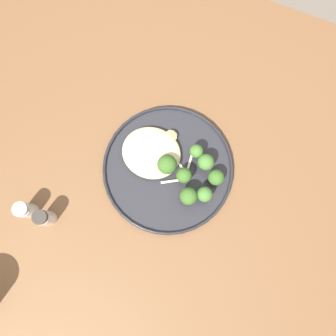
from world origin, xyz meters
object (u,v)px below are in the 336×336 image
at_px(seared_scallop_rear_pale, 158,145).
at_px(broccoli_floret_center_pile, 167,165).
at_px(broccoli_floret_tall_stalk, 196,151).
at_px(dinner_plate, 168,169).
at_px(pepper_shaker, 45,218).
at_px(salt_shaker, 26,210).
at_px(seared_scallop_tiny_bay, 171,136).
at_px(broccoli_floret_near_rim, 189,196).
at_px(broccoli_floret_split_head, 182,175).
at_px(seared_scallop_large_seared, 142,154).
at_px(seared_scallop_half_hidden, 150,166).
at_px(seared_scallop_on_noodles, 165,167).
at_px(broccoli_floret_beside_noodles, 216,177).
at_px(broccoli_floret_right_tilted, 205,194).
at_px(broccoli_floret_rear_charred, 206,162).

distance_m(seared_scallop_rear_pale, broccoli_floret_center_pile, 0.06).
bearing_deg(broccoli_floret_tall_stalk, seared_scallop_rear_pale, -171.77).
height_order(dinner_plate, pepper_shaker, pepper_shaker).
distance_m(salt_shaker, pepper_shaker, 0.04).
bearing_deg(seared_scallop_tiny_bay, broccoli_floret_near_rim, -53.18).
distance_m(dinner_plate, salt_shaker, 0.31).
xyz_separation_m(broccoli_floret_center_pile, broccoli_floret_tall_stalk, (0.05, 0.05, 0.00)).
height_order(broccoli_floret_split_head, broccoli_floret_tall_stalk, broccoli_floret_tall_stalk).
bearing_deg(seared_scallop_large_seared, broccoli_floret_split_head, -7.12).
height_order(seared_scallop_tiny_bay, broccoli_floret_tall_stalk, broccoli_floret_tall_stalk).
bearing_deg(seared_scallop_half_hidden, broccoli_floret_tall_stalk, 37.05).
bearing_deg(seared_scallop_on_noodles, seared_scallop_tiny_bay, 101.68).
relative_size(broccoli_floret_split_head, pepper_shaker, 0.75).
relative_size(seared_scallop_large_seared, salt_shaker, 0.49).
bearing_deg(broccoli_floret_beside_noodles, salt_shaker, -148.59).
height_order(broccoli_floret_near_rim, broccoli_floret_beside_noodles, broccoli_floret_near_rim).
xyz_separation_m(broccoli_floret_right_tilted, broccoli_floret_center_pile, (-0.10, 0.03, -0.00)).
xyz_separation_m(seared_scallop_rear_pale, broccoli_floret_center_pile, (0.04, -0.04, 0.02)).
bearing_deg(broccoli_floret_split_head, broccoli_floret_near_rim, -52.98).
relative_size(broccoli_floret_split_head, broccoli_floret_near_rim, 0.89).
distance_m(broccoli_floret_right_tilted, broccoli_floret_center_pile, 0.10).
relative_size(seared_scallop_half_hidden, pepper_shaker, 0.44).
bearing_deg(seared_scallop_rear_pale, broccoli_floret_right_tilted, -26.77).
bearing_deg(broccoli_floret_near_rim, salt_shaker, -153.63).
height_order(salt_shaker, pepper_shaker, same).
bearing_deg(salt_shaker, broccoli_floret_right_tilted, 26.52).
height_order(seared_scallop_half_hidden, broccoli_floret_beside_noodles, broccoli_floret_beside_noodles).
bearing_deg(broccoli_floret_right_tilted, broccoli_floret_rear_charred, 108.70).
xyz_separation_m(broccoli_floret_tall_stalk, salt_shaker, (-0.29, -0.25, -0.01)).
bearing_deg(salt_shaker, broccoli_floret_near_rim, 26.37).
xyz_separation_m(dinner_plate, broccoli_floret_tall_stalk, (0.04, 0.05, 0.04)).
bearing_deg(seared_scallop_large_seared, salt_shaker, -131.58).
distance_m(seared_scallop_half_hidden, broccoli_floret_center_pile, 0.04).
distance_m(seared_scallop_large_seared, salt_shaker, 0.27).
distance_m(seared_scallop_tiny_bay, broccoli_floret_center_pile, 0.07).
xyz_separation_m(seared_scallop_on_noodles, broccoli_floret_beside_noodles, (0.11, 0.02, 0.02)).
xyz_separation_m(seared_scallop_rear_pale, broccoli_floret_split_head, (0.08, -0.05, 0.02)).
relative_size(seared_scallop_rear_pale, broccoli_floret_split_head, 0.58).
distance_m(dinner_plate, seared_scallop_half_hidden, 0.04).
relative_size(seared_scallop_on_noodles, broccoli_floret_rear_charred, 0.40).
relative_size(seared_scallop_on_noodles, broccoli_floret_beside_noodles, 0.49).
relative_size(seared_scallop_rear_pale, broccoli_floret_center_pile, 0.52).
bearing_deg(broccoli_floret_split_head, broccoli_floret_right_tilted, -20.60).
bearing_deg(seared_scallop_half_hidden, seared_scallop_on_noodles, 18.72).
xyz_separation_m(dinner_plate, broccoli_floret_near_rim, (0.06, -0.04, 0.04)).
relative_size(broccoli_floret_beside_noodles, broccoli_floret_rear_charred, 0.82).
distance_m(seared_scallop_rear_pale, broccoli_floret_right_tilted, 0.15).
distance_m(seared_scallop_large_seared, pepper_shaker, 0.24).
distance_m(dinner_plate, broccoli_floret_near_rim, 0.09).
height_order(seared_scallop_half_hidden, broccoli_floret_tall_stalk, broccoli_floret_tall_stalk).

